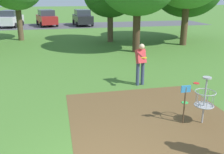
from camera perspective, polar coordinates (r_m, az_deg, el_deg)
dirt_tee_pad at (r=7.58m, az=9.65°, el=-10.14°), size 4.83×5.55×0.01m
disc_golf_basket at (r=7.64m, az=19.49°, el=-4.55°), size 0.98×0.58×1.39m
player_throwing at (r=10.29m, az=6.40°, el=3.43°), size 0.42×1.15×1.71m
frisbee_near_basket at (r=9.15m, az=15.90°, el=-5.51°), size 0.23×0.23×0.02m
frisbee_by_tee at (r=11.24m, az=18.25°, el=-1.33°), size 0.24×0.24×0.02m
parking_lot_strip at (r=31.58m, az=-11.12°, el=11.14°), size 36.00×6.00×0.01m
parked_car_leftmost at (r=32.01m, az=-21.63°, el=11.99°), size 2.50×4.45×1.84m
parked_car_center_left at (r=31.69m, az=-14.35°, el=12.62°), size 2.63×4.48×1.84m
parked_car_center_right at (r=31.37m, az=-6.59°, el=13.00°), size 2.22×4.33×1.84m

